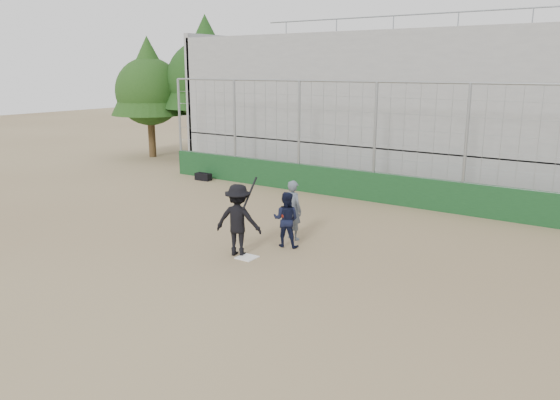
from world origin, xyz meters
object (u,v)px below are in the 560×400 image
Objects in this scene: umpire at (293,213)px; equipment_bag at (203,177)px; catcher_crouched at (286,228)px; batter_at_plate at (238,220)px.

equipment_bag is (-7.29, 4.51, -0.57)m from umpire.
umpire is (-0.21, 0.66, 0.22)m from catcher_crouched.
equipment_bag is at bearing 137.49° from batter_at_plate.
batter_at_plate is 1.33× the size of umpire.
batter_at_plate is 1.86m from umpire.
umpire is (0.41, 1.81, -0.16)m from batter_at_plate.
catcher_crouched is 9.12m from equipment_bag.
umpire is 2.05× the size of equipment_bag.
umpire is at bearing 107.63° from catcher_crouched.
equipment_bag is (-7.50, 5.17, -0.34)m from catcher_crouched.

